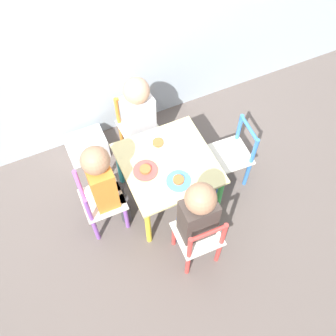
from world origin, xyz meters
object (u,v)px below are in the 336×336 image
object	(u,v)px
chair_red	(199,238)
plate_back	(158,144)
plate_left	(145,170)
child_front	(197,215)
child_back	(139,114)
kids_table	(168,168)
chair_orange	(138,127)
storage_bin	(87,146)
chair_purple	(100,202)
chair_blue	(232,155)
plate_front	(179,181)
child_left	(104,182)

from	to	relation	value
chair_red	plate_back	distance (m)	0.65
chair_red	plate_left	world-z (taller)	chair_red
child_front	plate_back	size ratio (longest dim) A/B	4.85
plate_back	child_back	bearing A→B (deg)	94.56
kids_table	chair_red	distance (m)	0.49
chair_orange	storage_bin	xyz separation A→B (m)	(-0.38, 0.13, -0.18)
chair_purple	plate_left	xyz separation A→B (m)	(0.32, -0.01, 0.18)
chair_red	plate_back	xyz separation A→B (m)	(0.01, 0.63, 0.18)
chair_orange	plate_left	xyz separation A→B (m)	(-0.13, -0.48, 0.18)
plate_back	chair_blue	bearing A→B (deg)	-20.88
chair_red	chair_blue	distance (m)	0.66
chair_orange	plate_front	bearing A→B (deg)	-90.70
child_back	chair_red	bearing A→B (deg)	-92.36
child_front	child_left	world-z (taller)	child_left
kids_table	storage_bin	bearing A→B (deg)	123.64
plate_back	chair_orange	bearing A→B (deg)	94.24
plate_back	storage_bin	distance (m)	0.70
chair_orange	plate_front	size ratio (longest dim) A/B	3.49
plate_left	kids_table	bearing A→B (deg)	-0.00
kids_table	chair_red	xyz separation A→B (m)	(-0.01, -0.48, -0.11)
chair_red	storage_bin	world-z (taller)	chair_red
chair_blue	child_left	world-z (taller)	child_left
child_back	child_front	size ratio (longest dim) A/B	0.97
child_front	chair_purple	bearing A→B (deg)	-40.78
chair_orange	child_back	distance (m)	0.21
kids_table	chair_orange	size ratio (longest dim) A/B	1.08
child_front	chair_orange	bearing A→B (deg)	-87.64
chair_purple	chair_blue	size ratio (longest dim) A/B	1.00
chair_orange	chair_red	world-z (taller)	same
child_back	child_front	world-z (taller)	child_front
chair_red	storage_bin	size ratio (longest dim) A/B	1.82
chair_orange	chair_purple	xyz separation A→B (m)	(-0.45, -0.47, 0.00)
kids_table	plate_front	size ratio (longest dim) A/B	3.76
chair_blue	child_left	xyz separation A→B (m)	(-0.89, 0.03, 0.22)
chair_blue	storage_bin	xyz separation A→B (m)	(-0.88, 0.63, -0.18)
chair_purple	child_left	distance (m)	0.22
chair_red	child_left	distance (m)	0.66
kids_table	plate_left	size ratio (longest dim) A/B	3.71
plate_front	storage_bin	distance (m)	0.93
chair_purple	plate_back	bearing A→B (deg)	-72.04
child_front	storage_bin	xyz separation A→B (m)	(-0.39, 1.02, -0.39)
chair_purple	chair_blue	world-z (taller)	same
plate_back	plate_left	xyz separation A→B (m)	(-0.15, -0.15, 0.00)
child_front	storage_bin	distance (m)	1.16
plate_front	child_back	bearing A→B (deg)	92.10
plate_back	storage_bin	bearing A→B (deg)	131.75
child_back	plate_front	distance (m)	0.57
plate_front	chair_purple	bearing A→B (deg)	161.36
child_back	kids_table	bearing A→B (deg)	-90.00
chair_red	plate_front	world-z (taller)	chair_red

